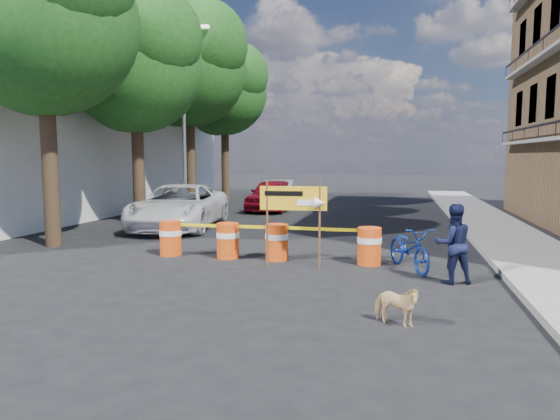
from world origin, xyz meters
The scene contains 19 objects.
ground centered at (0.00, 0.00, 0.00)m, with size 120.00×120.00×0.00m, color black.
sidewalk_east centered at (6.20, 6.00, 0.07)m, with size 2.40×40.00×0.15m, color gray.
white_building centered at (-13.00, 10.00, 3.00)m, with size 8.00×22.00×6.00m, color silver.
tree_near centered at (-6.73, 2.00, 6.36)m, with size 5.46×5.20×9.15m.
tree_mid_a centered at (-6.74, 7.00, 6.01)m, with size 5.25×5.00×8.68m.
tree_mid_b centered at (-6.73, 12.00, 6.71)m, with size 5.67×5.40×9.62m.
tree_far centered at (-6.74, 17.00, 6.22)m, with size 5.04×4.80×8.84m.
streetlamp centered at (-5.93, 9.50, 4.38)m, with size 1.25×0.18×8.00m.
barrel_far_left centered at (-2.94, 1.56, 0.47)m, with size 0.58×0.58×0.90m.
barrel_mid_left centered at (-1.36, 1.54, 0.47)m, with size 0.58×0.58×0.90m.
barrel_mid_right centered at (-0.10, 1.61, 0.47)m, with size 0.58×0.58×0.90m.
barrel_far_right centered at (2.18, 1.57, 0.47)m, with size 0.58×0.58×0.90m.
detour_sign centered at (0.68, 0.93, 1.48)m, with size 1.56×0.31×2.01m.
pedestrian centered at (3.93, 0.20, 0.82)m, with size 0.79×0.62×1.63m, color black.
bicycle centered at (3.10, 1.20, 0.97)m, with size 0.68×1.02×1.94m, color #13339D.
dog centered at (2.80, -2.71, 0.32)m, with size 0.35×0.76×0.64m, color #E4BE82.
suv_white centered at (-4.80, 6.22, 0.78)m, with size 2.60×5.63×1.57m, color white.
sedan_red centered at (-2.95, 12.68, 0.75)m, with size 1.78×4.41×1.50m, color maroon.
sedan_silver centered at (-2.94, 13.86, 0.69)m, with size 1.47×4.21×1.39m, color #A1A3A8.
Camera 1 is at (2.74, -10.34, 2.59)m, focal length 32.00 mm.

